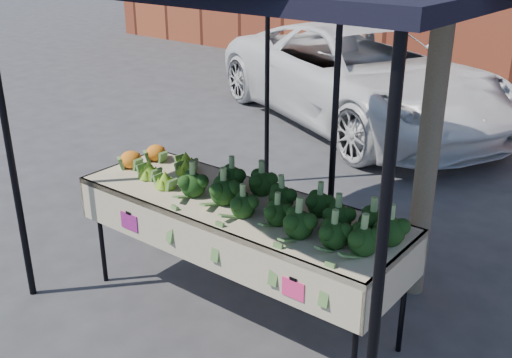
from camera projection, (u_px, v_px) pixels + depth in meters
name	position (u px, v px, depth m)	size (l,w,h in m)	color
ground	(229.00, 321.00, 4.32)	(90.00, 90.00, 0.00)	#313134
table	(238.00, 259.00, 4.25)	(2.42, 0.87, 0.90)	#BCAC8A
canopy	(299.00, 116.00, 4.31)	(3.16, 3.16, 2.74)	black
broccoli_heap	(286.00, 200.00, 3.82)	(1.57, 0.54, 0.23)	#123410
romanesco_cluster	(173.00, 165.00, 4.46)	(0.41, 0.55, 0.18)	#8EB523
cauliflower_pair	(144.00, 154.00, 4.70)	(0.21, 0.41, 0.16)	orange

